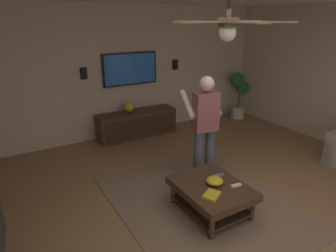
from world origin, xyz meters
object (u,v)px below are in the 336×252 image
(remote_black, at_px, (213,191))
(wall_speaker_left, at_px, (175,65))
(tv, at_px, (130,69))
(bowl, at_px, (215,181))
(vase_round, at_px, (129,107))
(remote_grey, at_px, (219,175))
(book, at_px, (212,195))
(wall_speaker_right, at_px, (84,73))
(potted_plant_tall, at_px, (239,90))
(media_console, at_px, (137,124))
(coffee_table, at_px, (211,192))
(ceiling_fan, at_px, (229,25))
(person_standing, at_px, (205,123))
(remote_white, at_px, (236,185))

(remote_black, distance_m, wall_speaker_left, 3.79)
(tv, relative_size, wall_speaker_left, 5.42)
(bowl, relative_size, vase_round, 0.99)
(remote_black, relative_size, remote_grey, 1.00)
(vase_round, relative_size, wall_speaker_left, 1.00)
(book, bearing_deg, wall_speaker_right, -110.87)
(remote_black, height_order, remote_grey, same)
(potted_plant_tall, bearing_deg, media_console, 87.39)
(coffee_table, distance_m, book, 0.29)
(book, xyz_separation_m, wall_speaker_right, (3.40, 0.49, 0.99))
(media_console, xyz_separation_m, book, (-3.14, 0.48, 0.14))
(coffee_table, distance_m, ceiling_fan, 2.10)
(bowl, distance_m, remote_black, 0.19)
(vase_round, height_order, wall_speaker_left, wall_speaker_left)
(vase_round, relative_size, ceiling_fan, 0.18)
(potted_plant_tall, relative_size, ceiling_fan, 0.97)
(person_standing, distance_m, wall_speaker_left, 2.65)
(coffee_table, relative_size, ceiling_fan, 0.84)
(remote_white, bearing_deg, remote_grey, -77.43)
(remote_grey, height_order, book, book)
(media_console, height_order, tv, tv)
(remote_black, bearing_deg, wall_speaker_right, 69.61)
(potted_plant_tall, bearing_deg, wall_speaker_left, 77.08)
(media_console, height_order, bowl, media_console)
(coffee_table, height_order, remote_black, remote_black)
(wall_speaker_right, bearing_deg, tv, -90.78)
(vase_round, bearing_deg, remote_white, -178.51)
(media_console, height_order, vase_round, vase_round)
(media_console, bearing_deg, tv, -180.00)
(potted_plant_tall, relative_size, wall_speaker_left, 5.25)
(person_standing, relative_size, bowl, 7.53)
(potted_plant_tall, distance_m, vase_round, 2.92)
(remote_white, bearing_deg, person_standing, -93.62)
(remote_white, height_order, remote_grey, same)
(vase_round, bearing_deg, tv, -37.93)
(remote_white, bearing_deg, bowl, -32.37)
(person_standing, xyz_separation_m, remote_grey, (-0.64, 0.22, -0.52))
(person_standing, bearing_deg, tv, 13.67)
(coffee_table, xyz_separation_m, tv, (3.18, -0.31, 1.12))
(potted_plant_tall, distance_m, wall_speaker_right, 3.82)
(person_standing, height_order, remote_white, person_standing)
(wall_speaker_left, relative_size, wall_speaker_right, 1.00)
(media_console, xyz_separation_m, potted_plant_tall, (-0.13, -2.77, 0.43))
(tv, xyz_separation_m, person_standing, (-2.40, -0.13, -0.48))
(remote_black, bearing_deg, book, -166.12)
(remote_white, xyz_separation_m, vase_round, (3.17, 0.08, 0.25))
(media_console, distance_m, wall_speaker_left, 1.62)
(media_console, height_order, ceiling_fan, ceiling_fan)
(tv, distance_m, person_standing, 2.46)
(wall_speaker_right, bearing_deg, remote_white, -165.01)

